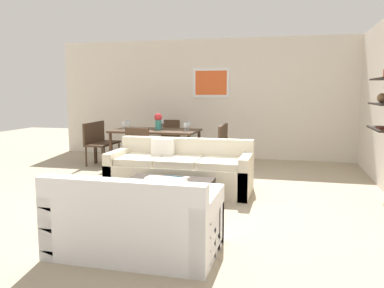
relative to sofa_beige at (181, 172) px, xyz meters
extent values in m
plane|color=tan|center=(0.04, -0.34, -0.29)|extent=(18.00, 18.00, 0.00)
cube|color=silver|center=(0.34, 3.19, 1.06)|extent=(8.40, 0.06, 2.70)
cube|color=white|center=(-0.16, 3.15, 1.42)|extent=(0.85, 0.02, 0.68)
cube|color=#E55926|center=(-0.16, 3.13, 1.42)|extent=(0.72, 0.01, 0.54)
cube|color=black|center=(2.90, 0.27, 0.71)|extent=(0.28, 0.90, 0.02)
sphere|color=olive|center=(2.90, 0.45, 1.14)|extent=(0.14, 0.14, 0.14)
cube|color=beige|center=(0.00, -0.04, -0.08)|extent=(2.17, 0.90, 0.42)
cube|color=beige|center=(0.00, 0.33, 0.31)|extent=(2.17, 0.16, 0.36)
cube|color=beige|center=(-1.01, -0.04, 0.01)|extent=(0.14, 0.90, 0.60)
cube|color=beige|center=(1.02, -0.04, 0.01)|extent=(0.14, 0.90, 0.60)
cube|color=beige|center=(-0.62, -0.08, 0.18)|extent=(0.61, 0.70, 0.10)
cube|color=beige|center=(0.00, -0.08, 0.18)|extent=(0.61, 0.70, 0.10)
cube|color=beige|center=(0.63, -0.08, 0.18)|extent=(0.61, 0.70, 0.10)
cube|color=white|center=(-0.33, 0.15, 0.31)|extent=(0.36, 0.13, 0.36)
cube|color=white|center=(0.23, -2.35, -0.08)|extent=(1.54, 0.90, 0.42)
cube|color=white|center=(0.23, -2.72, 0.31)|extent=(1.54, 0.16, 0.36)
cube|color=white|center=(0.93, -2.35, 0.01)|extent=(0.14, 0.90, 0.60)
cube|color=white|center=(-0.47, -2.35, 0.01)|extent=(0.14, 0.90, 0.60)
cube|color=white|center=(0.54, -2.31, 0.18)|extent=(0.61, 0.70, 0.10)
cube|color=white|center=(-0.08, -2.31, 0.18)|extent=(0.61, 0.70, 0.10)
cube|color=white|center=(0.59, -2.54, 0.31)|extent=(0.37, 0.15, 0.36)
cube|color=black|center=(0.12, -1.18, -0.10)|extent=(1.12, 1.05, 0.38)
cylinder|color=navy|center=(0.18, -1.14, 0.12)|extent=(0.35, 0.35, 0.06)
torus|color=navy|center=(0.18, -1.14, 0.15)|extent=(0.35, 0.35, 0.02)
cylinder|color=silver|center=(0.40, -1.12, 0.13)|extent=(0.08, 0.08, 0.09)
sphere|color=red|center=(-0.07, -1.09, 0.12)|extent=(0.07, 0.07, 0.07)
cube|color=#422D1E|center=(-1.02, 1.77, 0.44)|extent=(1.72, 0.97, 0.04)
cylinder|color=#422D1E|center=(-1.82, 1.35, 0.06)|extent=(0.06, 0.06, 0.71)
cylinder|color=#422D1E|center=(-0.22, 1.35, 0.06)|extent=(0.06, 0.06, 0.71)
cylinder|color=#422D1E|center=(-1.82, 2.20, 0.06)|extent=(0.06, 0.06, 0.71)
cylinder|color=#422D1E|center=(-0.22, 2.20, 0.06)|extent=(0.06, 0.06, 0.71)
cube|color=#422D1E|center=(0.16, 1.55, 0.14)|extent=(0.44, 0.44, 0.04)
cube|color=#422D1E|center=(0.36, 1.55, 0.37)|extent=(0.04, 0.44, 0.43)
cylinder|color=#422D1E|center=(-0.02, 1.73, -0.09)|extent=(0.04, 0.04, 0.41)
cylinder|color=#422D1E|center=(-0.02, 1.37, -0.09)|extent=(0.04, 0.04, 0.41)
cylinder|color=#422D1E|center=(0.34, 1.73, -0.09)|extent=(0.04, 0.04, 0.41)
cylinder|color=#422D1E|center=(0.34, 1.37, -0.09)|extent=(0.04, 0.04, 0.41)
cube|color=#422D1E|center=(-2.20, 1.55, 0.14)|extent=(0.44, 0.44, 0.04)
cube|color=#422D1E|center=(-2.40, 1.55, 0.37)|extent=(0.04, 0.44, 0.43)
cylinder|color=#422D1E|center=(-2.02, 1.37, -0.09)|extent=(0.04, 0.04, 0.41)
cylinder|color=#422D1E|center=(-2.02, 1.73, -0.09)|extent=(0.04, 0.04, 0.41)
cylinder|color=#422D1E|center=(-2.38, 1.37, -0.09)|extent=(0.04, 0.04, 0.41)
cylinder|color=#422D1E|center=(-2.38, 1.73, -0.09)|extent=(0.04, 0.04, 0.41)
cube|color=#422D1E|center=(-2.20, 1.99, 0.14)|extent=(0.44, 0.44, 0.04)
cube|color=#422D1E|center=(-2.40, 1.99, 0.37)|extent=(0.04, 0.44, 0.43)
cylinder|color=#422D1E|center=(-2.02, 1.81, -0.09)|extent=(0.04, 0.04, 0.41)
cylinder|color=#422D1E|center=(-2.02, 2.17, -0.09)|extent=(0.04, 0.04, 0.41)
cylinder|color=#422D1E|center=(-2.38, 1.81, -0.09)|extent=(0.04, 0.04, 0.41)
cylinder|color=#422D1E|center=(-2.38, 2.17, -0.09)|extent=(0.04, 0.04, 0.41)
cube|color=#422D1E|center=(-1.02, 0.97, 0.14)|extent=(0.44, 0.44, 0.04)
cube|color=#422D1E|center=(-1.02, 0.77, 0.37)|extent=(0.44, 0.04, 0.43)
cylinder|color=#422D1E|center=(-0.84, 1.15, -0.09)|extent=(0.04, 0.04, 0.41)
cylinder|color=#422D1E|center=(-1.20, 1.15, -0.09)|extent=(0.04, 0.04, 0.41)
cylinder|color=#422D1E|center=(-0.84, 0.79, -0.09)|extent=(0.04, 0.04, 0.41)
cylinder|color=#422D1E|center=(-1.20, 0.79, -0.09)|extent=(0.04, 0.04, 0.41)
cube|color=#422D1E|center=(0.16, 1.99, 0.14)|extent=(0.44, 0.44, 0.04)
cube|color=#422D1E|center=(0.36, 1.99, 0.37)|extent=(0.04, 0.44, 0.43)
cylinder|color=#422D1E|center=(-0.02, 2.17, -0.09)|extent=(0.04, 0.04, 0.41)
cylinder|color=#422D1E|center=(-0.02, 1.81, -0.09)|extent=(0.04, 0.04, 0.41)
cylinder|color=#422D1E|center=(0.34, 2.17, -0.09)|extent=(0.04, 0.04, 0.41)
cylinder|color=#422D1E|center=(0.34, 1.81, -0.09)|extent=(0.04, 0.04, 0.41)
cube|color=#422D1E|center=(-1.02, 2.58, 0.14)|extent=(0.44, 0.44, 0.04)
cube|color=#422D1E|center=(-1.02, 2.78, 0.37)|extent=(0.44, 0.04, 0.43)
cylinder|color=#422D1E|center=(-1.20, 2.40, -0.09)|extent=(0.04, 0.04, 0.41)
cylinder|color=#422D1E|center=(-0.84, 2.40, -0.09)|extent=(0.04, 0.04, 0.41)
cylinder|color=#422D1E|center=(-1.20, 2.76, -0.09)|extent=(0.04, 0.04, 0.41)
cylinder|color=#422D1E|center=(-0.84, 2.76, -0.09)|extent=(0.04, 0.04, 0.41)
cylinder|color=silver|center=(-1.02, 2.20, 0.46)|extent=(0.06, 0.06, 0.01)
cylinder|color=silver|center=(-1.02, 2.20, 0.51)|extent=(0.01, 0.01, 0.09)
cylinder|color=silver|center=(-1.02, 2.20, 0.60)|extent=(0.06, 0.06, 0.10)
cylinder|color=silver|center=(-1.67, 1.65, 0.46)|extent=(0.06, 0.06, 0.01)
cylinder|color=silver|center=(-1.67, 1.65, 0.50)|extent=(0.01, 0.01, 0.06)
cylinder|color=silver|center=(-1.67, 1.65, 0.57)|extent=(0.07, 0.07, 0.09)
cylinder|color=silver|center=(-0.37, 1.65, 0.46)|extent=(0.06, 0.06, 0.01)
cylinder|color=silver|center=(-0.37, 1.65, 0.50)|extent=(0.01, 0.01, 0.07)
cylinder|color=silver|center=(-0.37, 1.65, 0.58)|extent=(0.07, 0.07, 0.08)
cylinder|color=silver|center=(-1.67, 1.89, 0.46)|extent=(0.06, 0.06, 0.01)
cylinder|color=silver|center=(-1.67, 1.89, 0.51)|extent=(0.01, 0.01, 0.08)
cylinder|color=silver|center=(-1.67, 1.89, 0.59)|extent=(0.07, 0.07, 0.08)
cylinder|color=silver|center=(-0.37, 1.89, 0.46)|extent=(0.06, 0.06, 0.01)
cylinder|color=silver|center=(-0.37, 1.89, 0.51)|extent=(0.01, 0.01, 0.09)
cylinder|color=silver|center=(-0.37, 1.89, 0.59)|extent=(0.08, 0.08, 0.07)
cylinder|color=teal|center=(-0.98, 1.81, 0.55)|extent=(0.12, 0.12, 0.19)
sphere|color=red|center=(-0.98, 1.81, 0.71)|extent=(0.16, 0.16, 0.16)
camera|label=1|loc=(1.63, -5.76, 1.24)|focal=36.88mm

